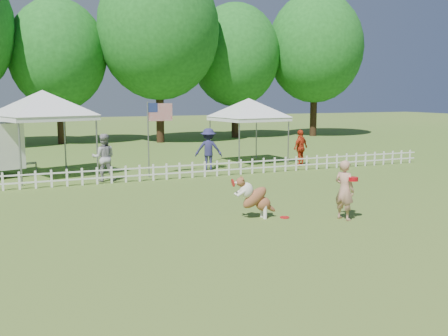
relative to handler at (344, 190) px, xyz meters
name	(u,v)px	position (x,y,z in m)	size (l,w,h in m)	color
ground	(278,222)	(-1.63, 0.42, -0.75)	(120.00, 120.00, 0.00)	#3E6E22
picket_fence	(186,170)	(-1.63, 7.42, -0.45)	(22.00, 0.08, 0.60)	white
handler	(344,190)	(0.00, 0.00, 0.00)	(0.55, 0.36, 1.50)	tan
dog	(255,197)	(-1.99, 0.94, -0.21)	(1.05, 0.35, 1.09)	brown
frisbee_on_turf	(285,217)	(-1.27, 0.72, -0.74)	(0.24, 0.24, 0.02)	red
canopy_tent_left	(44,135)	(-6.39, 9.90, 0.84)	(3.08, 3.08, 3.19)	white
canopy_tent_right	(248,132)	(2.29, 10.19, 0.68)	(2.77, 2.77, 2.86)	white
flag_pole	(148,140)	(-2.84, 8.15, 0.67)	(1.09, 0.11, 2.83)	gray
spectator_a	(104,158)	(-4.53, 7.99, 0.11)	(0.83, 0.65, 1.71)	#9B999E
spectator_b	(208,149)	(-0.07, 9.09, 0.11)	(1.11, 0.64, 1.72)	navy
spectator_c	(301,148)	(4.05, 8.60, 0.04)	(0.93, 0.39, 1.58)	red
tree_center_left	(58,65)	(-4.63, 22.92, 4.15)	(6.00, 6.00, 9.80)	#1A5C1C
tree_center_right	(159,43)	(1.37, 21.42, 5.55)	(7.60, 7.60, 12.60)	#1A5C1C
tree_right	(235,65)	(7.37, 22.92, 4.45)	(6.20, 6.20, 10.40)	#1A5C1C
tree_far_right	(315,59)	(13.37, 21.92, 4.95)	(7.00, 7.00, 11.40)	#1A5C1C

